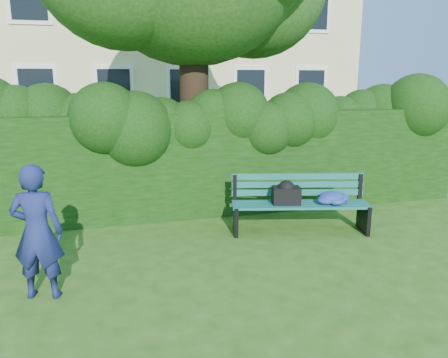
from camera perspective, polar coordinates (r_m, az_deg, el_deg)
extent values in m
plane|color=#2C5514|center=(6.05, 1.55, -10.04)|extent=(80.00, 80.00, 0.00)
cube|color=white|center=(15.43, -23.23, 10.60)|extent=(1.30, 0.08, 1.60)
cube|color=black|center=(15.39, -23.24, 10.59)|extent=(1.05, 0.04, 1.35)
cube|color=white|center=(15.31, -14.14, 11.23)|extent=(1.30, 0.08, 1.60)
cube|color=black|center=(15.27, -14.13, 11.23)|extent=(1.05, 0.04, 1.35)
cube|color=white|center=(15.57, -5.10, 11.59)|extent=(1.30, 0.08, 1.60)
cube|color=black|center=(15.53, -5.08, 11.58)|extent=(1.05, 0.04, 1.35)
cube|color=white|center=(16.18, 3.46, 11.66)|extent=(1.30, 0.08, 1.60)
cube|color=black|center=(16.14, 3.50, 11.66)|extent=(1.05, 0.04, 1.35)
cube|color=white|center=(17.11, 11.24, 11.51)|extent=(1.30, 0.08, 1.60)
cube|color=black|center=(17.07, 11.30, 11.51)|extent=(1.05, 0.04, 1.35)
cube|color=white|center=(15.50, -14.75, 21.62)|extent=(1.30, 0.08, 1.60)
cube|color=black|center=(15.46, -14.75, 21.64)|extent=(1.05, 0.04, 1.35)
cube|color=white|center=(15.75, -5.32, 21.82)|extent=(1.30, 0.08, 1.60)
cube|color=black|center=(15.71, -5.29, 21.84)|extent=(1.05, 0.04, 1.35)
cube|color=white|center=(16.36, 3.60, 21.52)|extent=(1.30, 0.08, 1.60)
cube|color=black|center=(16.32, 3.65, 21.53)|extent=(1.05, 0.04, 1.35)
cube|color=white|center=(17.28, 11.68, 20.83)|extent=(1.30, 0.08, 1.60)
cube|color=black|center=(17.24, 11.74, 20.84)|extent=(1.05, 0.04, 1.35)
cube|color=black|center=(7.84, -3.14, 2.18)|extent=(10.00, 1.00, 1.80)
cylinder|color=black|center=(8.26, -3.92, 12.11)|extent=(0.53, 0.53, 4.49)
cube|color=#10534B|center=(6.74, 10.25, -3.74)|extent=(2.09, 0.61, 0.04)
cube|color=#10534B|center=(6.86, 10.05, -3.46)|extent=(2.09, 0.61, 0.04)
cube|color=#10534B|center=(6.97, 9.85, -3.18)|extent=(2.09, 0.61, 0.04)
cube|color=#10534B|center=(7.08, 9.66, -2.91)|extent=(2.09, 0.61, 0.04)
cube|color=#10534B|center=(7.12, 9.57, -1.73)|extent=(2.07, 0.54, 0.10)
cube|color=#10534B|center=(7.10, 9.60, -0.69)|extent=(2.07, 0.54, 0.10)
cube|color=#10534B|center=(7.08, 9.62, 0.35)|extent=(2.07, 0.54, 0.10)
cube|color=black|center=(6.85, 1.52, -5.28)|extent=(0.18, 0.50, 0.44)
cube|color=black|center=(6.98, 1.42, -1.26)|extent=(0.07, 0.07, 0.45)
cube|color=black|center=(6.74, 1.55, -3.64)|extent=(0.16, 0.42, 0.05)
cube|color=black|center=(7.25, 17.76, -4.88)|extent=(0.18, 0.50, 0.44)
cube|color=black|center=(7.37, 17.33, -1.09)|extent=(0.07, 0.07, 0.45)
cube|color=black|center=(7.14, 18.02, -3.32)|extent=(0.16, 0.42, 0.05)
cube|color=white|center=(6.81, 7.81, -3.23)|extent=(0.21, 0.17, 0.02)
cube|color=black|center=(6.83, 8.12, -2.13)|extent=(0.48, 0.37, 0.26)
imported|color=navy|center=(5.14, -23.21, -6.42)|extent=(0.62, 0.47, 1.51)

